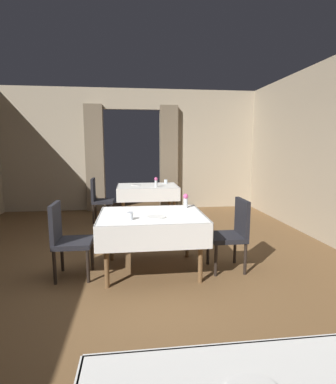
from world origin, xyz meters
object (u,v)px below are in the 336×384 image
at_px(glass_mid_c, 130,216).
at_px(flower_vase_far, 156,182).
at_px(plate_mid_b, 156,217).
at_px(plate_far_c, 136,185).
at_px(chair_mid_right, 233,231).
at_px(chair_far_left, 99,198).
at_px(glass_far_b, 166,181).
at_px(dining_table_far, 148,190).
at_px(flower_vase_mid, 186,200).
at_px(chair_mid_left, 66,237).
at_px(dining_table_mid, 152,221).

bearing_deg(glass_mid_c, flower_vase_far, 79.15).
xyz_separation_m(plate_mid_b, plate_far_c, (-0.19, 3.03, 0.00)).
distance_m(chair_mid_right, plate_mid_b, 1.04).
height_order(chair_far_left, glass_far_b, chair_far_left).
height_order(dining_table_far, chair_far_left, chair_far_left).
xyz_separation_m(flower_vase_far, glass_far_b, (0.28, 0.58, -0.07)).
bearing_deg(dining_table_far, flower_vase_mid, -80.72).
bearing_deg(plate_far_c, chair_mid_left, -107.08).
height_order(dining_table_far, chair_mid_left, chair_mid_left).
bearing_deg(flower_vase_far, chair_mid_right, -73.19).
relative_size(dining_table_far, flower_vase_far, 6.36).
bearing_deg(glass_mid_c, dining_table_far, 83.13).
bearing_deg(glass_far_b, glass_mid_c, -103.54).
xyz_separation_m(chair_mid_left, glass_far_b, (1.59, 3.16, 0.28)).
height_order(dining_table_mid, plate_far_c, plate_far_c).
xyz_separation_m(glass_mid_c, glass_far_b, (0.81, 3.36, -0.00)).
bearing_deg(flower_vase_far, chair_far_left, 171.19).
height_order(chair_mid_right, glass_mid_c, chair_mid_right).
bearing_deg(chair_far_left, chair_mid_left, -92.17).
bearing_deg(glass_mid_c, chair_mid_left, 165.78).
bearing_deg(chair_mid_right, glass_mid_c, -171.94).
bearing_deg(chair_far_left, dining_table_mid, -70.74).
bearing_deg(plate_far_c, chair_mid_right, -67.84).
relative_size(dining_table_mid, flower_vase_mid, 6.67).
distance_m(chair_mid_left, plate_far_c, 3.07).
xyz_separation_m(dining_table_far, glass_mid_c, (-0.37, -3.05, 0.14)).
bearing_deg(flower_vase_mid, dining_table_far, 99.28).
distance_m(dining_table_mid, glass_far_b, 3.14).
bearing_deg(chair_mid_right, dining_table_far, 108.31).
bearing_deg(dining_table_far, chair_mid_right, -71.69).
distance_m(dining_table_mid, plate_far_c, 2.86).
bearing_deg(plate_mid_b, plate_far_c, 93.60).
bearing_deg(flower_vase_mid, plate_mid_b, -131.41).
xyz_separation_m(dining_table_mid, glass_far_b, (0.54, 3.09, 0.14)).
distance_m(glass_far_b, plate_far_c, 0.73).
distance_m(chair_mid_left, plate_mid_b, 1.12).
bearing_deg(chair_mid_right, chair_far_left, 125.59).
bearing_deg(chair_mid_left, chair_far_left, 87.83).
distance_m(dining_table_mid, chair_mid_right, 1.06).
relative_size(chair_mid_right, glass_mid_c, 10.09).
relative_size(glass_mid_c, flower_vase_far, 0.45).
distance_m(flower_vase_far, glass_far_b, 0.65).
bearing_deg(plate_far_c, flower_vase_far, -39.68).
relative_size(flower_vase_far, plate_far_c, 0.95).
height_order(chair_mid_right, flower_vase_mid, flower_vase_mid).
distance_m(chair_mid_right, plate_far_c, 3.18).
xyz_separation_m(flower_vase_mid, plate_far_c, (-0.65, 2.52, -0.10)).
distance_m(chair_far_left, glass_mid_c, 3.05).
bearing_deg(flower_vase_far, dining_table_mid, -96.00).
relative_size(flower_vase_mid, glass_far_b, 2.16).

